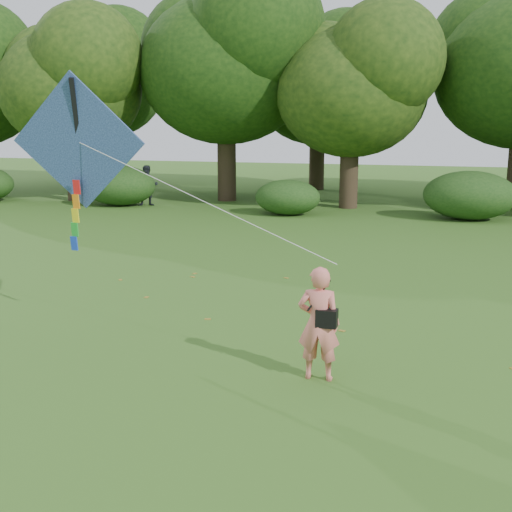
% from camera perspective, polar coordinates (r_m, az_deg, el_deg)
% --- Properties ---
extents(ground, '(100.00, 100.00, 0.00)m').
position_cam_1_polar(ground, '(9.08, 0.35, -12.07)').
color(ground, '#265114').
rests_on(ground, ground).
extents(man_kite_flyer, '(0.64, 0.44, 1.68)m').
position_cam_1_polar(man_kite_flyer, '(9.31, 5.61, -5.99)').
color(man_kite_flyer, '#E5776B').
rests_on(man_kite_flyer, ground).
extents(bystander_left, '(1.10, 1.02, 1.81)m').
position_cam_1_polar(bystander_left, '(29.30, -9.57, 6.19)').
color(bystander_left, '#21252C').
rests_on(bystander_left, ground).
extents(crossbody_bag, '(0.43, 0.20, 0.69)m').
position_cam_1_polar(crossbody_bag, '(9.23, 6.29, -5.44)').
color(crossbody_bag, black).
rests_on(crossbody_bag, ground).
extents(flying_kite, '(6.14, 1.81, 3.19)m').
position_cam_1_polar(flying_kite, '(11.94, -15.47, 9.52)').
color(flying_kite, '#23479B').
rests_on(flying_kite, ground).
extents(tree_line, '(54.70, 15.30, 9.48)m').
position_cam_1_polar(tree_line, '(30.90, 16.34, 14.90)').
color(tree_line, '#3A2D1E').
rests_on(tree_line, ground).
extents(shrub_band, '(39.15, 3.22, 1.88)m').
position_cam_1_polar(shrub_band, '(25.90, 10.18, 5.35)').
color(shrub_band, '#264919').
rests_on(shrub_band, ground).
extents(fallen_leaves, '(10.20, 11.27, 0.01)m').
position_cam_1_polar(fallen_leaves, '(13.10, 2.48, -4.49)').
color(fallen_leaves, olive).
rests_on(fallen_leaves, ground).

